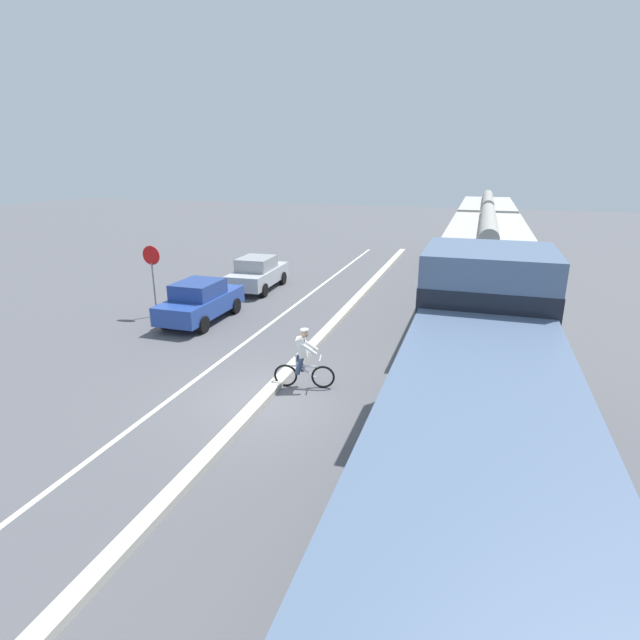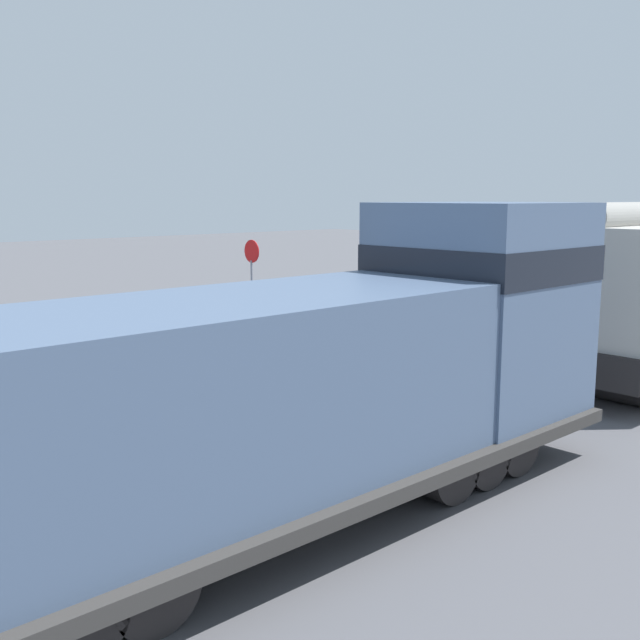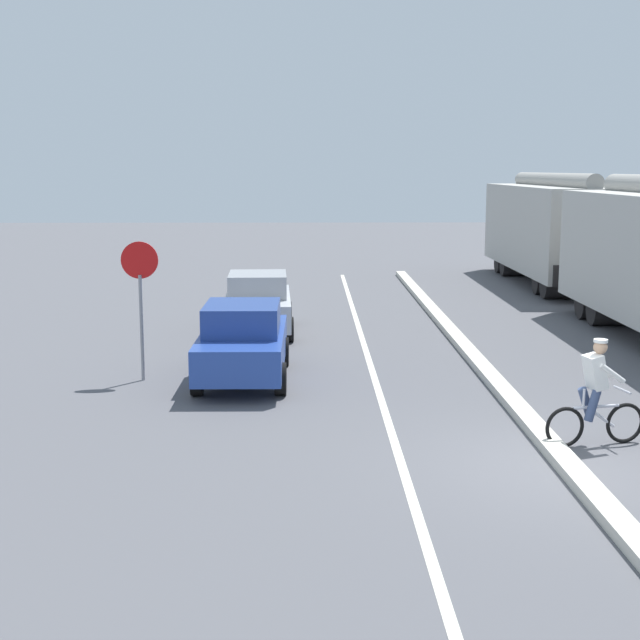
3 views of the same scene
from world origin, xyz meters
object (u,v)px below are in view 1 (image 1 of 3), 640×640
at_px(hopper_car_lead, 484,268).
at_px(parked_car_silver, 258,273).
at_px(hopper_car_middle, 485,230).
at_px(stop_sign, 152,267).
at_px(parked_car_blue, 201,301).
at_px(cyclist, 303,360).
at_px(locomotive, 478,422).

relative_size(hopper_car_lead, parked_car_silver, 2.49).
distance_m(hopper_car_middle, parked_car_silver, 14.49).
relative_size(parked_car_silver, stop_sign, 1.48).
distance_m(hopper_car_middle, parked_car_blue, 18.57).
bearing_deg(parked_car_blue, hopper_car_lead, 19.45).
bearing_deg(hopper_car_middle, cyclist, -103.02).
relative_size(hopper_car_middle, stop_sign, 3.68).
xyz_separation_m(hopper_car_middle, parked_car_blue, (-10.46, -15.30, -1.26)).
xyz_separation_m(hopper_car_middle, cyclist, (-4.58, -19.81, -1.26)).
height_order(locomotive, cyclist, locomotive).
relative_size(locomotive, hopper_car_lead, 1.10).
bearing_deg(hopper_car_lead, parked_car_silver, 171.04).
height_order(hopper_car_lead, parked_car_silver, hopper_car_lead).
bearing_deg(cyclist, stop_sign, 150.39).
height_order(parked_car_blue, cyclist, cyclist).
distance_m(hopper_car_middle, stop_sign, 19.77).
bearing_deg(parked_car_blue, parked_car_silver, 89.91).
bearing_deg(stop_sign, hopper_car_lead, 16.37).
bearing_deg(parked_car_silver, locomotive, -52.86).
bearing_deg(parked_car_blue, cyclist, -37.51).
xyz_separation_m(hopper_car_middle, parked_car_silver, (-10.45, -9.95, -1.26)).
bearing_deg(stop_sign, parked_car_blue, -0.29).
xyz_separation_m(hopper_car_middle, stop_sign, (-12.54, -15.29, -0.05)).
height_order(parked_car_blue, parked_car_silver, same).
height_order(parked_car_silver, stop_sign, stop_sign).
xyz_separation_m(locomotive, hopper_car_lead, (0.00, 12.16, 0.28)).
bearing_deg(stop_sign, hopper_car_middle, 50.63).
xyz_separation_m(locomotive, hopper_car_middle, (0.00, 23.76, 0.28)).
bearing_deg(cyclist, locomotive, -40.75).
xyz_separation_m(locomotive, parked_car_silver, (-10.45, 13.80, -0.98)).
relative_size(hopper_car_lead, cyclist, 6.18).
height_order(hopper_car_middle, parked_car_silver, hopper_car_middle).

